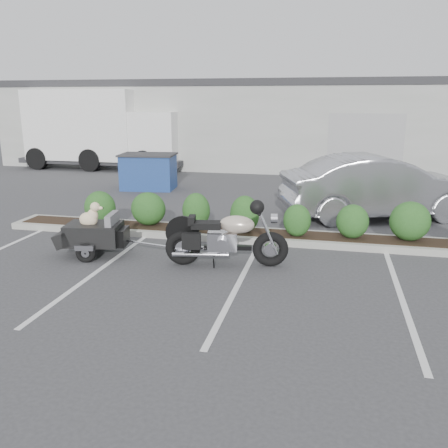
% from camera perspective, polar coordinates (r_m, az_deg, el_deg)
% --- Properties ---
extents(ground, '(90.00, 90.00, 0.00)m').
position_cam_1_polar(ground, '(9.20, -4.88, -5.15)').
color(ground, '#38383A').
rests_on(ground, ground).
extents(planter_kerb, '(12.00, 1.00, 0.15)m').
position_cam_1_polar(planter_kerb, '(11.00, 3.53, -1.38)').
color(planter_kerb, '#9E9E93').
rests_on(planter_kerb, ground).
extents(building, '(26.00, 10.00, 4.00)m').
position_cam_1_polar(building, '(25.40, 6.79, 12.08)').
color(building, '#9EA099').
rests_on(building, ground).
extents(motorcycle, '(2.38, 0.95, 1.37)m').
position_cam_1_polar(motorcycle, '(9.07, 0.25, -1.75)').
color(motorcycle, black).
rests_on(motorcycle, ground).
extents(pet_trailer, '(1.93, 1.09, 1.13)m').
position_cam_1_polar(pet_trailer, '(10.05, -15.45, -1.05)').
color(pet_trailer, black).
rests_on(pet_trailer, ground).
extents(sedan, '(5.47, 3.42, 1.70)m').
position_cam_1_polar(sedan, '(13.43, 18.21, 4.25)').
color(sedan, '#A5A6AC').
rests_on(sedan, ground).
extents(dumpster, '(2.06, 1.52, 1.27)m').
position_cam_1_polar(dumpster, '(17.29, -9.07, 6.29)').
color(dumpster, navy).
rests_on(dumpster, ground).
extents(delivery_truck, '(7.81, 2.80, 3.56)m').
position_cam_1_polar(delivery_truck, '(23.15, -14.14, 10.78)').
color(delivery_truck, white).
rests_on(delivery_truck, ground).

